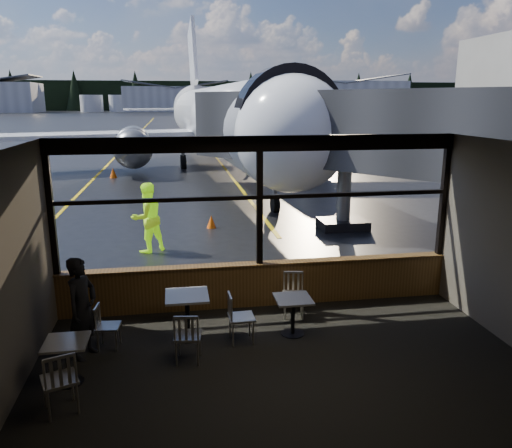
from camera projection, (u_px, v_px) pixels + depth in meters
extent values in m
plane|color=black|center=(179.00, 117.00, 125.32)|extent=(520.00, 520.00, 0.00)
cube|color=black|center=(293.00, 382.00, 7.55)|extent=(8.00, 6.00, 0.01)
cube|color=#38332D|center=(297.00, 151.00, 6.71)|extent=(8.00, 6.00, 0.04)
cube|color=#4B453C|center=(378.00, 391.00, 4.26)|extent=(8.00, 0.04, 3.50)
cube|color=#523619|center=(259.00, 285.00, 10.31)|extent=(8.00, 0.28, 0.90)
cube|color=black|center=(260.00, 144.00, 9.61)|extent=(8.00, 0.18, 0.30)
cube|color=black|center=(50.00, 209.00, 9.27)|extent=(0.12, 0.12, 2.60)
cube|color=black|center=(259.00, 202.00, 9.89)|extent=(0.12, 0.12, 2.60)
cube|color=black|center=(444.00, 196.00, 10.52)|extent=(0.12, 0.12, 2.60)
cube|color=black|center=(260.00, 197.00, 9.87)|extent=(8.00, 0.10, 0.08)
imported|color=black|center=(82.00, 308.00, 8.14)|extent=(0.66, 0.75, 1.73)
imported|color=#BFF219|center=(147.00, 218.00, 13.90)|extent=(1.20, 1.15, 1.96)
cone|color=#DC4706|center=(211.00, 222.00, 16.68)|extent=(0.31, 0.31, 0.43)
cone|color=#F65507|center=(113.00, 173.00, 27.41)|extent=(0.40, 0.40, 0.56)
cylinder|color=silver|center=(92.00, 103.00, 179.22)|extent=(8.00, 8.00, 6.00)
cylinder|color=silver|center=(120.00, 103.00, 180.80)|extent=(8.00, 8.00, 6.00)
cylinder|color=silver|center=(148.00, 103.00, 182.38)|extent=(8.00, 8.00, 6.00)
cube|color=black|center=(175.00, 96.00, 210.05)|extent=(360.00, 3.00, 12.00)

